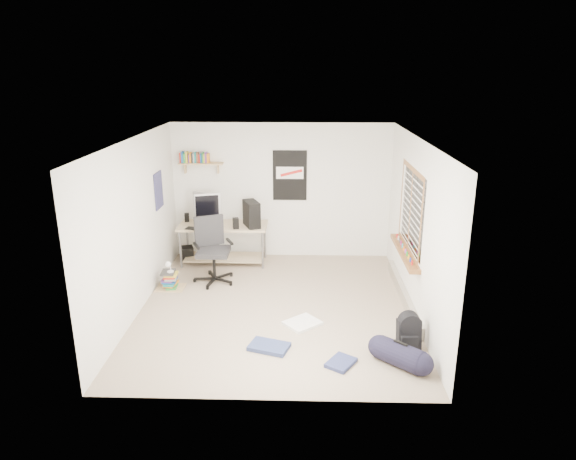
{
  "coord_description": "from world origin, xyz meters",
  "views": [
    {
      "loc": [
        0.39,
        -6.96,
        3.44
      ],
      "look_at": [
        0.17,
        0.47,
        1.07
      ],
      "focal_mm": 32.0,
      "sensor_mm": 36.0,
      "label": 1
    }
  ],
  "objects_px": {
    "office_chair": "(214,254)",
    "desk": "(224,244)",
    "backpack": "(409,334)",
    "duffel_bag": "(400,355)",
    "book_stack": "(170,279)"
  },
  "relations": [
    {
      "from": "desk",
      "to": "backpack",
      "type": "bearing_deg",
      "value": -22.3
    },
    {
      "from": "desk",
      "to": "office_chair",
      "type": "relative_size",
      "value": 1.44
    },
    {
      "from": "backpack",
      "to": "duffel_bag",
      "type": "distance_m",
      "value": 0.45
    },
    {
      "from": "book_stack",
      "to": "office_chair",
      "type": "bearing_deg",
      "value": 23.69
    },
    {
      "from": "backpack",
      "to": "book_stack",
      "type": "relative_size",
      "value": 0.79
    },
    {
      "from": "office_chair",
      "to": "book_stack",
      "type": "distance_m",
      "value": 0.81
    },
    {
      "from": "desk",
      "to": "book_stack",
      "type": "bearing_deg",
      "value": -96.7
    },
    {
      "from": "backpack",
      "to": "book_stack",
      "type": "bearing_deg",
      "value": 149.58
    },
    {
      "from": "backpack",
      "to": "duffel_bag",
      "type": "bearing_deg",
      "value": -117.45
    },
    {
      "from": "office_chair",
      "to": "desk",
      "type": "bearing_deg",
      "value": 63.18
    },
    {
      "from": "office_chair",
      "to": "backpack",
      "type": "relative_size",
      "value": 2.84
    },
    {
      "from": "backpack",
      "to": "duffel_bag",
      "type": "relative_size",
      "value": 0.67
    },
    {
      "from": "duffel_bag",
      "to": "backpack",
      "type": "bearing_deg",
      "value": 107.17
    },
    {
      "from": "desk",
      "to": "backpack",
      "type": "xyz_separation_m",
      "value": [
        2.79,
        -2.95,
        -0.16
      ]
    },
    {
      "from": "office_chair",
      "to": "duffel_bag",
      "type": "xyz_separation_m",
      "value": [
        2.65,
        -2.48,
        -0.35
      ]
    }
  ]
}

